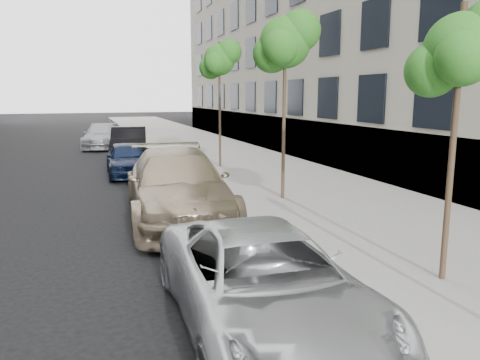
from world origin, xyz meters
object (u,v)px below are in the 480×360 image
tree_far (220,60)px  sedan_blue (128,159)px  tree_mid (286,42)px  suv (177,186)px  minivan (264,283)px  sedan_rear (102,136)px  tree_near (462,51)px  sedan_black (129,143)px

tree_far → sedan_blue: size_ratio=1.34×
tree_mid → suv: bearing=-166.1°
tree_mid → suv: tree_mid is taller
minivan → sedan_rear: bearing=95.0°
tree_far → suv: 8.84m
tree_mid → sedan_rear: bearing=104.8°
tree_mid → sedan_blue: 8.32m
tree_mid → tree_far: tree_mid is taller
tree_near → tree_mid: 6.54m
tree_near → suv: (-3.33, 5.68, -2.95)m
minivan → sedan_blue: size_ratio=1.27×
sedan_black → suv: bearing=-82.8°
minivan → sedan_black: bearing=92.4°
suv → tree_near: bearing=-55.0°
tree_mid → minivan: size_ratio=1.08×
tree_mid → sedan_rear: size_ratio=1.10×
sedan_black → sedan_rear: size_ratio=0.98×
tree_near → tree_mid: size_ratio=0.83×
tree_mid → tree_near: bearing=-90.0°
tree_near → sedan_blue: (-3.89, 12.72, -3.16)m
tree_far → minivan: size_ratio=1.05×
tree_near → minivan: (-3.39, -0.41, -3.14)m
tree_near → sedan_blue: tree_near is taller
tree_far → suv: size_ratio=0.87×
tree_near → minivan: size_ratio=0.90×
tree_near → sedan_rear: (-4.38, 23.04, -3.12)m
tree_far → suv: (-3.33, -7.32, -3.66)m
sedan_blue → sedan_black: bearing=85.2°
tree_far → sedan_rear: (-4.38, 10.04, -3.83)m
sedan_black → sedan_rear: 5.50m
suv → sedan_rear: suv is taller
sedan_blue → tree_near: bearing=-71.2°
tree_far → tree_near: bearing=-90.0°
tree_far → suv: tree_far is taller
tree_near → sedan_blue: 13.67m
tree_mid → sedan_black: bearing=106.6°
tree_mid → sedan_black: tree_mid is taller
tree_far → sedan_rear: size_ratio=1.08×
suv → sedan_black: suv is taller
tree_far → sedan_rear: bearing=113.6°
tree_far → sedan_black: size_ratio=1.10×
tree_mid → sedan_black: 12.24m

